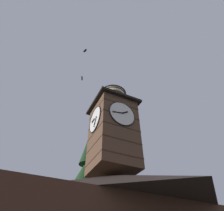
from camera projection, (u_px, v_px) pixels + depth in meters
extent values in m
pyramid|color=#2D231E|center=(113.00, 195.00, 14.58)|extent=(15.75, 12.57, 3.12)
cube|color=brown|center=(113.00, 137.00, 17.57)|extent=(3.65, 3.65, 6.82)
cube|color=#3C291C|center=(113.00, 164.00, 15.87)|extent=(3.69, 3.69, 0.10)
cube|color=#3C291C|center=(113.00, 150.00, 16.71)|extent=(3.69, 3.69, 0.10)
cube|color=#3C291C|center=(113.00, 137.00, 17.55)|extent=(3.69, 3.69, 0.10)
cube|color=#3C291C|center=(113.00, 125.00, 18.39)|extent=(3.69, 3.69, 0.10)
cube|color=#3C291C|center=(113.00, 115.00, 19.23)|extent=(3.69, 3.69, 0.10)
cylinder|color=white|center=(122.00, 114.00, 17.21)|extent=(2.52, 0.10, 2.52)
torus|color=black|center=(122.00, 113.00, 17.19)|extent=(2.62, 0.10, 2.62)
cube|color=black|center=(125.00, 112.00, 17.34)|extent=(0.60, 0.04, 0.44)
cube|color=black|center=(118.00, 112.00, 16.92)|extent=(1.03, 0.04, 0.24)
sphere|color=black|center=(123.00, 113.00, 17.13)|extent=(0.10, 0.10, 0.10)
cylinder|color=white|center=(95.00, 119.00, 17.86)|extent=(0.10, 2.52, 2.52)
torus|color=black|center=(95.00, 119.00, 17.85)|extent=(0.10, 2.62, 2.62)
cube|color=black|center=(93.00, 121.00, 18.06)|extent=(0.04, 0.64, 0.18)
cube|color=black|center=(95.00, 121.00, 17.36)|extent=(0.04, 0.59, 0.94)
sphere|color=black|center=(94.00, 119.00, 17.82)|extent=(0.10, 0.10, 0.10)
cube|color=black|center=(113.00, 107.00, 19.89)|extent=(4.35, 4.35, 0.25)
cylinder|color=beige|center=(113.00, 100.00, 20.55)|extent=(2.61, 2.61, 1.75)
cylinder|color=#2D2319|center=(113.00, 105.00, 20.12)|extent=(2.67, 2.67, 0.10)
cylinder|color=#2D2319|center=(113.00, 102.00, 20.41)|extent=(2.67, 2.67, 0.10)
cylinder|color=#2D2319|center=(113.00, 99.00, 20.69)|extent=(2.67, 2.67, 0.10)
cylinder|color=#2D2319|center=(113.00, 96.00, 20.98)|extent=(2.67, 2.67, 0.10)
cone|color=#424C5B|center=(113.00, 91.00, 21.43)|extent=(2.91, 2.91, 0.94)
sphere|color=#384251|center=(113.00, 88.00, 21.81)|extent=(0.16, 0.16, 0.16)
cone|color=#173022|center=(84.00, 203.00, 20.11)|extent=(5.14, 5.14, 3.65)
cone|color=#1B3C1B|center=(86.00, 174.00, 22.13)|extent=(3.59, 3.59, 3.76)
cone|color=#1A361C|center=(89.00, 149.00, 24.26)|extent=(2.05, 2.05, 4.18)
ellipsoid|color=black|center=(82.00, 78.00, 24.46)|extent=(0.22, 0.17, 0.11)
cube|color=black|center=(82.00, 79.00, 24.60)|extent=(0.25, 0.37, 0.16)
cube|color=black|center=(82.00, 77.00, 24.33)|extent=(0.25, 0.37, 0.16)
ellipsoid|color=black|center=(85.00, 51.00, 22.80)|extent=(0.32, 0.24, 0.16)
cube|color=black|center=(84.00, 51.00, 22.87)|extent=(0.27, 0.30, 0.06)
cube|color=black|center=(86.00, 50.00, 22.74)|extent=(0.27, 0.30, 0.06)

